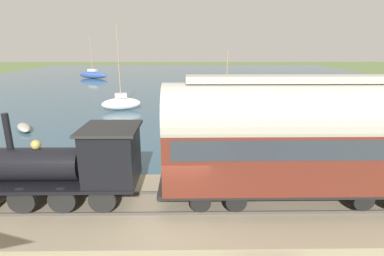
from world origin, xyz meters
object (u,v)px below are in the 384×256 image
Objects in this scene: sailboat_white at (121,103)px; sailboat_brown at (226,109)px; passenger_coach at (299,136)px; rowboat_mid_harbor at (24,127)px; rowboat_far_out at (225,140)px; sailboat_blue at (93,75)px; rowboat_near_shore at (120,125)px; rowboat_off_pier at (89,158)px; steam_locomotive at (78,162)px.

sailboat_white is 10.46m from sailboat_brown.
rowboat_mid_harbor is at bearing 54.82° from passenger_coach.
rowboat_mid_harbor is (-4.70, 16.00, -0.41)m from sailboat_brown.
sailboat_brown is 16.68m from rowboat_mid_harbor.
passenger_coach is 4.68× the size of rowboat_far_out.
passenger_coach is at bearing -135.87° from sailboat_blue.
rowboat_near_shore is 1.02× the size of rowboat_off_pier.
rowboat_mid_harbor reaches higher than rowboat_far_out.
sailboat_blue is 43.66m from rowboat_off_pier.
steam_locomotive reaches higher than rowboat_far_out.
sailboat_blue is 3.57× the size of rowboat_off_pier.
sailboat_blue is at bearing 73.63° from rowboat_far_out.
rowboat_mid_harbor is (-35.42, -5.46, -0.48)m from sailboat_blue.
rowboat_off_pier reaches higher than rowboat_far_out.
passenger_coach is 4.69× the size of rowboat_near_shore.
passenger_coach is 1.34× the size of sailboat_blue.
passenger_coach reaches higher than rowboat_off_pier.
sailboat_brown is at bearing -119.20° from sailboat_white.
sailboat_white reaches higher than sailboat_brown.
passenger_coach is 21.95m from sailboat_white.
passenger_coach is 1.25× the size of sailboat_white.
rowboat_near_shore is (12.42, 1.28, -1.92)m from steam_locomotive.
steam_locomotive is at bearing -116.06° from rowboat_off_pier.
sailboat_blue reaches higher than sailboat_brown.
rowboat_off_pier is (-6.42, -7.00, 0.02)m from rowboat_mid_harbor.
sailboat_brown is at bearing 38.33° from rowboat_far_out.
rowboat_off_pier is at bearing 157.83° from rowboat_far_out.
sailboat_blue is (47.11, 22.05, -2.42)m from passenger_coach.
rowboat_near_shore is at bearing 37.22° from passenger_coach.
rowboat_mid_harbor is at bearing 126.54° from sailboat_white.
steam_locomotive is 0.75× the size of sailboat_blue.
rowboat_far_out is 8.74m from rowboat_near_shore.
rowboat_off_pier is at bearing -78.15° from rowboat_mid_harbor.
steam_locomotive reaches higher than rowboat_mid_harbor.
sailboat_brown is 2.62× the size of rowboat_near_shore.
sailboat_white is at bearing -138.98° from sailboat_blue.
steam_locomotive is 2.64× the size of rowboat_near_shore.
sailboat_blue is at bearing 25.08° from passenger_coach.
sailboat_white is at bearing 106.46° from sailboat_brown.
rowboat_far_out is at bearing -153.79° from sailboat_white.
rowboat_off_pier is at bearing -144.37° from sailboat_blue.
sailboat_white is at bearing 15.63° from rowboat_mid_harbor.
rowboat_mid_harbor is 1.19× the size of rowboat_near_shore.
steam_locomotive is 10.92m from rowboat_far_out.
steam_locomotive is 12.63m from rowboat_near_shore.
rowboat_off_pier is (-41.84, -12.46, -0.46)m from sailboat_blue.
rowboat_near_shore is (12.42, 9.43, -2.90)m from passenger_coach.
sailboat_blue reaches higher than rowboat_far_out.
sailboat_blue is (30.72, 21.46, 0.07)m from sailboat_brown.
passenger_coach is at bearing -147.00° from sailboat_brown.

